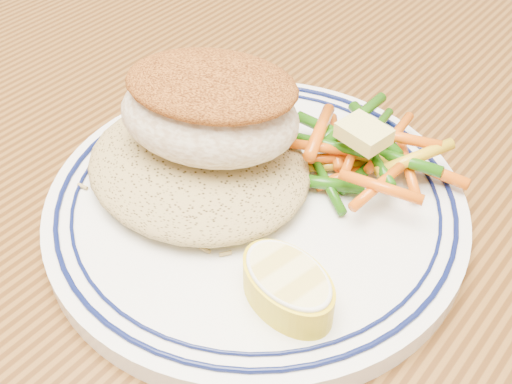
% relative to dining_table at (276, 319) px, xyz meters
% --- Properties ---
extents(dining_table, '(1.50, 0.90, 0.75)m').
position_rel_dining_table_xyz_m(dining_table, '(0.00, 0.00, 0.00)').
color(dining_table, '#47280E').
rests_on(dining_table, ground).
extents(plate, '(0.25, 0.25, 0.02)m').
position_rel_dining_table_xyz_m(plate, '(-0.02, -0.00, 0.11)').
color(plate, white).
rests_on(plate, dining_table).
extents(rice_pilaf, '(0.14, 0.13, 0.03)m').
position_rel_dining_table_xyz_m(rice_pilaf, '(-0.05, -0.01, 0.13)').
color(rice_pilaf, '#9B844D').
rests_on(rice_pilaf, plate).
extents(fish_fillet, '(0.13, 0.11, 0.05)m').
position_rel_dining_table_xyz_m(fish_fillet, '(-0.05, -0.00, 0.16)').
color(fish_fillet, beige).
rests_on(fish_fillet, rice_pilaf).
extents(vegetable_pile, '(0.11, 0.10, 0.03)m').
position_rel_dining_table_xyz_m(vegetable_pile, '(0.02, 0.06, 0.13)').
color(vegetable_pile, '#DC570B').
rests_on(vegetable_pile, plate).
extents(butter_pat, '(0.03, 0.03, 0.01)m').
position_rel_dining_table_xyz_m(butter_pat, '(0.02, 0.05, 0.15)').
color(butter_pat, '#E2D76E').
rests_on(butter_pat, vegetable_pile).
extents(lemon_wedge, '(0.06, 0.06, 0.02)m').
position_rel_dining_table_xyz_m(lemon_wedge, '(0.04, -0.05, 0.12)').
color(lemon_wedge, yellow).
rests_on(lemon_wedge, plate).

